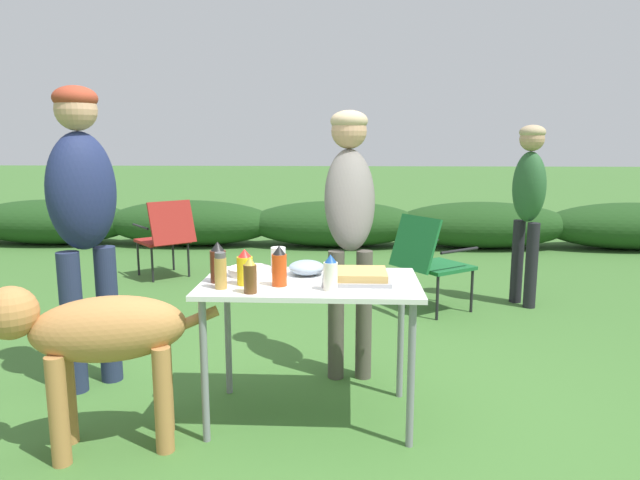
% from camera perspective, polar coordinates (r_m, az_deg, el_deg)
% --- Properties ---
extents(ground_plane, '(60.00, 60.00, 0.00)m').
position_cam_1_polar(ground_plane, '(3.16, -0.93, -17.23)').
color(ground_plane, '#3D6B2D').
extents(shrub_hedge, '(14.40, 0.90, 0.63)m').
position_cam_1_polar(shrub_hedge, '(7.84, 1.44, 1.63)').
color(shrub_hedge, '#1E4219').
rests_on(shrub_hedge, ground).
extents(folding_table, '(1.10, 0.64, 0.74)m').
position_cam_1_polar(folding_table, '(2.92, -0.97, -5.57)').
color(folding_table, silver).
rests_on(folding_table, ground).
extents(food_tray, '(0.34, 0.29, 0.06)m').
position_cam_1_polar(food_tray, '(2.89, 3.72, -3.63)').
color(food_tray, '#9E9EA3').
rests_on(food_tray, folding_table).
extents(plate_stack, '(0.23, 0.23, 0.04)m').
position_cam_1_polar(plate_stack, '(3.05, -7.04, -3.11)').
color(plate_stack, white).
rests_on(plate_stack, folding_table).
extents(mixing_bowl, '(0.19, 0.19, 0.08)m').
position_cam_1_polar(mixing_bowl, '(3.03, -1.35, -2.78)').
color(mixing_bowl, '#99B2CC').
rests_on(mixing_bowl, folding_table).
extents(paper_cup_stack, '(0.08, 0.08, 0.14)m').
position_cam_1_polar(paper_cup_stack, '(3.08, -4.19, -1.99)').
color(paper_cup_stack, white).
rests_on(paper_cup_stack, folding_table).
extents(bbq_sauce_bottle, '(0.08, 0.08, 0.21)m').
position_cam_1_polar(bbq_sauce_bottle, '(2.90, -10.16, -2.28)').
color(bbq_sauce_bottle, '#562314').
rests_on(bbq_sauce_bottle, folding_table).
extents(mayo_bottle, '(0.07, 0.07, 0.17)m').
position_cam_1_polar(mayo_bottle, '(2.70, 1.06, -3.35)').
color(mayo_bottle, silver).
rests_on(mayo_bottle, folding_table).
extents(hot_sauce_bottle, '(0.07, 0.07, 0.20)m').
position_cam_1_polar(hot_sauce_bottle, '(2.79, -4.09, -2.68)').
color(hot_sauce_bottle, '#CC4214').
rests_on(hot_sauce_bottle, folding_table).
extents(mustard_bottle, '(0.08, 0.08, 0.18)m').
position_cam_1_polar(mustard_bottle, '(2.83, -7.53, -2.77)').
color(mustard_bottle, yellow).
rests_on(mustard_bottle, folding_table).
extents(spice_jar, '(0.06, 0.06, 0.18)m').
position_cam_1_polar(spice_jar, '(2.77, -9.91, -3.08)').
color(spice_jar, '#B2893D').
rests_on(spice_jar, folding_table).
extents(beer_bottle, '(0.06, 0.06, 0.17)m').
position_cam_1_polar(beer_bottle, '(2.67, -7.00, -3.58)').
color(beer_bottle, brown).
rests_on(beer_bottle, folding_table).
extents(standing_person_in_dark_puffer, '(0.33, 0.47, 1.63)m').
position_cam_1_polar(standing_person_in_dark_puffer, '(3.48, 2.98, 3.47)').
color(standing_person_in_dark_puffer, '#4C473D').
rests_on(standing_person_in_dark_puffer, ground).
extents(standing_person_in_navy_coat, '(0.35, 0.40, 1.57)m').
position_cam_1_polar(standing_person_in_navy_coat, '(5.25, 20.14, 4.35)').
color(standing_person_in_navy_coat, black).
rests_on(standing_person_in_navy_coat, ground).
extents(standing_person_in_olive_jacket, '(0.47, 0.48, 1.74)m').
position_cam_1_polar(standing_person_in_olive_jacket, '(3.50, -22.63, 3.14)').
color(standing_person_in_olive_jacket, '#232D4C').
rests_on(standing_person_in_olive_jacket, ground).
extents(dog, '(1.07, 0.50, 0.81)m').
position_cam_1_polar(dog, '(2.85, -21.58, -9.00)').
color(dog, '#B27A42').
rests_on(dog, ground).
extents(camp_chair_green_behind_table, '(0.75, 0.72, 0.83)m').
position_cam_1_polar(camp_chair_green_behind_table, '(4.87, 10.89, -1.81)').
color(camp_chair_green_behind_table, '#19602D').
rests_on(camp_chair_green_behind_table, ground).
extents(camp_chair_near_hedge, '(0.73, 0.75, 0.83)m').
position_cam_1_polar(camp_chair_near_hedge, '(6.21, -15.14, 0.53)').
color(camp_chair_near_hedge, maroon).
rests_on(camp_chair_near_hedge, ground).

